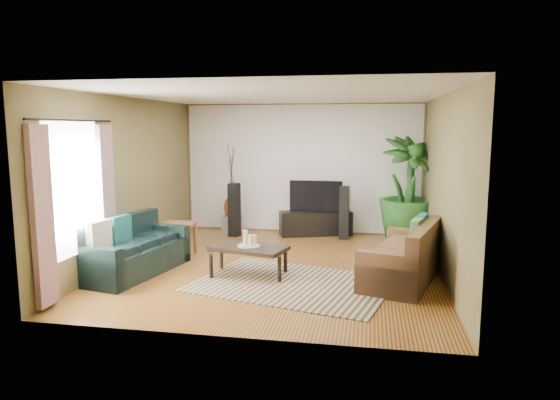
% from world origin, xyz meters
% --- Properties ---
extents(floor, '(5.50, 5.50, 0.00)m').
position_xyz_m(floor, '(0.00, 0.00, 0.00)').
color(floor, olive).
rests_on(floor, ground).
extents(ceiling, '(5.50, 5.50, 0.00)m').
position_xyz_m(ceiling, '(0.00, 0.00, 2.70)').
color(ceiling, white).
rests_on(ceiling, ground).
extents(wall_back, '(5.00, 0.00, 5.00)m').
position_xyz_m(wall_back, '(0.00, 2.75, 1.35)').
color(wall_back, brown).
rests_on(wall_back, ground).
extents(wall_front, '(5.00, 0.00, 5.00)m').
position_xyz_m(wall_front, '(0.00, -2.75, 1.35)').
color(wall_front, brown).
rests_on(wall_front, ground).
extents(wall_left, '(0.00, 5.50, 5.50)m').
position_xyz_m(wall_left, '(-2.50, 0.00, 1.35)').
color(wall_left, brown).
rests_on(wall_left, ground).
extents(wall_right, '(0.00, 5.50, 5.50)m').
position_xyz_m(wall_right, '(2.50, 0.00, 1.35)').
color(wall_right, brown).
rests_on(wall_right, ground).
extents(backwall_panel, '(4.90, 0.00, 4.90)m').
position_xyz_m(backwall_panel, '(0.00, 2.74, 1.35)').
color(backwall_panel, white).
rests_on(backwall_panel, ground).
extents(window_pane, '(0.00, 1.80, 1.80)m').
position_xyz_m(window_pane, '(-2.48, -1.60, 1.40)').
color(window_pane, white).
rests_on(window_pane, ground).
extents(curtain_near, '(0.08, 0.35, 2.20)m').
position_xyz_m(curtain_near, '(-2.43, -2.35, 1.15)').
color(curtain_near, gray).
rests_on(curtain_near, ground).
extents(curtain_far, '(0.08, 0.35, 2.20)m').
position_xyz_m(curtain_far, '(-2.43, -0.85, 1.15)').
color(curtain_far, gray).
rests_on(curtain_far, ground).
extents(curtain_rod, '(0.03, 1.90, 0.03)m').
position_xyz_m(curtain_rod, '(-2.43, -1.60, 2.30)').
color(curtain_rod, black).
rests_on(curtain_rod, ground).
extents(sofa_left, '(1.14, 1.97, 0.85)m').
position_xyz_m(sofa_left, '(-2.07, -0.73, 0.42)').
color(sofa_left, black).
rests_on(sofa_left, floor).
extents(sofa_right, '(1.31, 2.00, 0.85)m').
position_xyz_m(sofa_right, '(1.90, -0.40, 0.42)').
color(sofa_right, brown).
rests_on(sofa_right, floor).
extents(area_rug, '(3.06, 2.50, 0.01)m').
position_xyz_m(area_rug, '(0.37, -0.85, 0.01)').
color(area_rug, tan).
rests_on(area_rug, floor).
extents(coffee_table, '(1.22, 0.85, 0.45)m').
position_xyz_m(coffee_table, '(-0.34, -0.55, 0.23)').
color(coffee_table, black).
rests_on(coffee_table, floor).
extents(candle_tray, '(0.34, 0.34, 0.02)m').
position_xyz_m(candle_tray, '(-0.34, -0.55, 0.46)').
color(candle_tray, gray).
rests_on(candle_tray, coffee_table).
extents(candle_tall, '(0.07, 0.07, 0.22)m').
position_xyz_m(candle_tall, '(-0.40, -0.52, 0.58)').
color(candle_tall, beige).
rests_on(candle_tall, candle_tray).
extents(candle_mid, '(0.07, 0.07, 0.17)m').
position_xyz_m(candle_mid, '(-0.30, -0.59, 0.55)').
color(candle_mid, beige).
rests_on(candle_mid, candle_tray).
extents(candle_short, '(0.07, 0.07, 0.14)m').
position_xyz_m(candle_short, '(-0.27, -0.49, 0.54)').
color(candle_short, beige).
rests_on(candle_short, candle_tray).
extents(tv_stand, '(1.54, 0.88, 0.49)m').
position_xyz_m(tv_stand, '(0.33, 2.49, 0.25)').
color(tv_stand, black).
rests_on(tv_stand, floor).
extents(television, '(1.08, 0.06, 0.64)m').
position_xyz_m(television, '(0.33, 2.50, 0.81)').
color(television, black).
rests_on(television, tv_stand).
extents(speaker_left, '(0.23, 0.25, 1.09)m').
position_xyz_m(speaker_left, '(-1.28, 2.08, 0.54)').
color(speaker_left, black).
rests_on(speaker_left, floor).
extents(speaker_right, '(0.19, 0.21, 1.06)m').
position_xyz_m(speaker_right, '(0.93, 2.23, 0.53)').
color(speaker_right, black).
rests_on(speaker_right, floor).
extents(potted_plant, '(1.59, 1.59, 2.05)m').
position_xyz_m(potted_plant, '(2.15, 2.23, 1.02)').
color(potted_plant, '#1D4E1A').
rests_on(potted_plant, floor).
extents(plant_pot, '(0.38, 0.38, 0.29)m').
position_xyz_m(plant_pot, '(2.15, 2.23, 0.15)').
color(plant_pot, black).
rests_on(plant_pot, floor).
extents(pedestal, '(0.41, 0.41, 0.38)m').
position_xyz_m(pedestal, '(-1.41, 2.34, 0.19)').
color(pedestal, gray).
rests_on(pedestal, floor).
extents(vase, '(0.34, 0.34, 0.48)m').
position_xyz_m(vase, '(-1.41, 2.34, 0.55)').
color(vase, brown).
rests_on(vase, pedestal).
extents(side_table, '(0.58, 0.58, 0.57)m').
position_xyz_m(side_table, '(-1.82, 0.36, 0.29)').
color(side_table, brown).
rests_on(side_table, floor).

